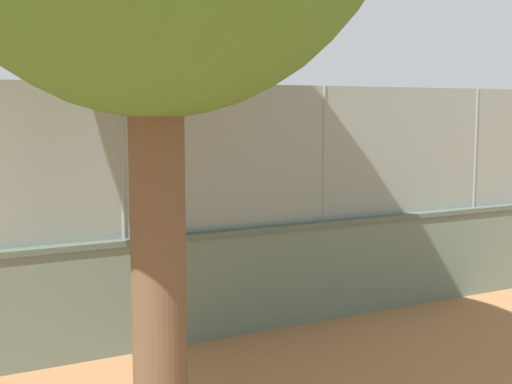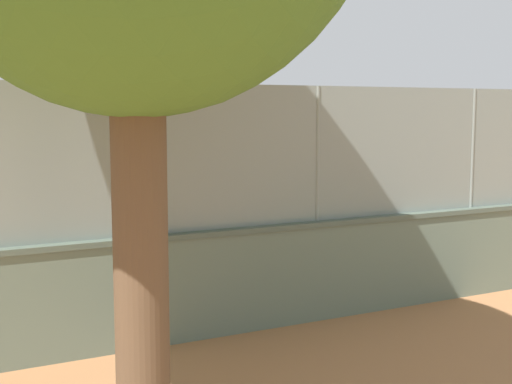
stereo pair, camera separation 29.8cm
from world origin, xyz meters
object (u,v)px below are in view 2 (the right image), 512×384
object	(u,v)px
player_at_service_line	(316,225)
player_near_wall_returning	(215,186)
player_foreground_swinging	(110,179)
sports_ball	(425,281)

from	to	relation	value
player_at_service_line	player_near_wall_returning	size ratio (longest dim) A/B	0.91
player_at_service_line	player_foreground_swinging	world-z (taller)	player_foreground_swinging
player_foreground_swinging	player_near_wall_returning	distance (m)	4.69
player_at_service_line	sports_ball	size ratio (longest dim) A/B	7.68
player_foreground_swinging	sports_ball	size ratio (longest dim) A/B	8.03
player_foreground_swinging	player_near_wall_returning	size ratio (longest dim) A/B	0.95
player_near_wall_returning	player_at_service_line	bearing A→B (deg)	85.93
player_near_wall_returning	sports_ball	distance (m)	9.41
player_foreground_swinging	player_near_wall_returning	xyz separation A→B (m)	(-2.25, 4.11, 0.06)
player_foreground_swinging	sports_ball	bearing A→B (deg)	101.58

